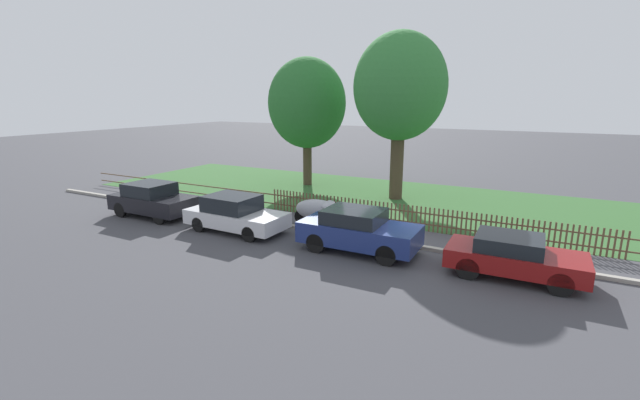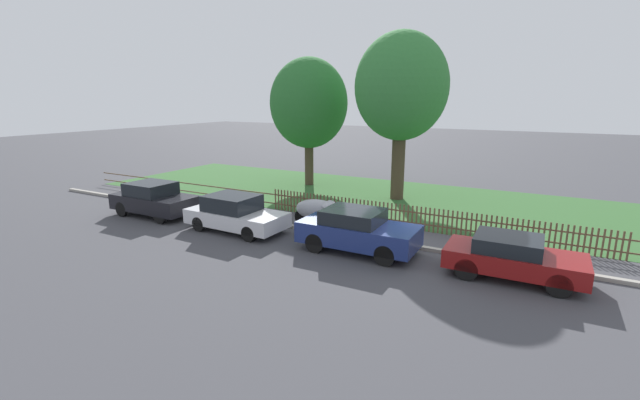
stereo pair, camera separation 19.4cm
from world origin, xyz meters
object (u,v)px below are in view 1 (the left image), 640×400
at_px(covered_motorcycle, 319,210).
at_px(tree_behind_motorcycle, 400,88).
at_px(parked_car_silver_hatchback, 153,199).
at_px(parked_car_navy_estate, 358,230).
at_px(tree_nearest_kerb, 307,104).
at_px(parked_car_black_saloon, 235,214).
at_px(parked_car_red_compact, 513,256).

bearing_deg(covered_motorcycle, tree_behind_motorcycle, 78.25).
relative_size(parked_car_silver_hatchback, parked_car_navy_estate, 0.96).
bearing_deg(tree_behind_motorcycle, tree_nearest_kerb, 170.10).
bearing_deg(parked_car_navy_estate, parked_car_black_saloon, -178.70).
relative_size(parked_car_black_saloon, parked_car_red_compact, 1.07).
distance_m(parked_car_black_saloon, parked_car_navy_estate, 5.07).
bearing_deg(parked_car_navy_estate, parked_car_red_compact, 0.78).
bearing_deg(parked_car_red_compact, parked_car_navy_estate, -179.62).
relative_size(parked_car_navy_estate, tree_nearest_kerb, 0.54).
distance_m(parked_car_red_compact, tree_behind_motorcycle, 11.14).
bearing_deg(parked_car_red_compact, tree_nearest_kerb, 142.13).
distance_m(parked_car_black_saloon, tree_behind_motorcycle, 10.21).
relative_size(parked_car_black_saloon, parked_car_navy_estate, 1.01).
height_order(parked_car_silver_hatchback, covered_motorcycle, parked_car_silver_hatchback).
relative_size(covered_motorcycle, tree_behind_motorcycle, 0.26).
bearing_deg(parked_car_red_compact, tree_behind_motorcycle, 126.70).
distance_m(parked_car_navy_estate, parked_car_red_compact, 4.76).
distance_m(parked_car_black_saloon, tree_nearest_kerb, 10.26).
bearing_deg(covered_motorcycle, tree_nearest_kerb, 121.05).
relative_size(parked_car_silver_hatchback, tree_nearest_kerb, 0.52).
height_order(parked_car_black_saloon, parked_car_red_compact, parked_car_black_saloon).
relative_size(parked_car_silver_hatchback, parked_car_red_compact, 1.02).
bearing_deg(parked_car_navy_estate, parked_car_silver_hatchback, -179.70).
bearing_deg(tree_nearest_kerb, parked_car_red_compact, -37.02).
bearing_deg(parked_car_silver_hatchback, parked_car_red_compact, 0.68).
xyz_separation_m(parked_car_silver_hatchback, covered_motorcycle, (7.16, 1.95, -0.05)).
xyz_separation_m(parked_car_black_saloon, tree_behind_motorcycle, (3.71, 8.21, 4.82)).
xyz_separation_m(covered_motorcycle, tree_nearest_kerb, (-4.67, 7.23, 4.02)).
height_order(parked_car_red_compact, covered_motorcycle, parked_car_red_compact).
bearing_deg(tree_behind_motorcycle, covered_motorcycle, -99.93).
bearing_deg(parked_car_black_saloon, parked_car_silver_hatchback, -178.93).
height_order(parked_car_navy_estate, tree_nearest_kerb, tree_nearest_kerb).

